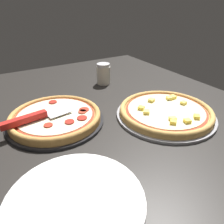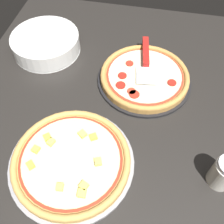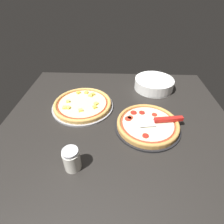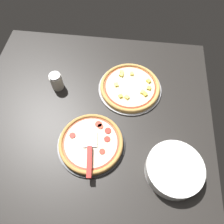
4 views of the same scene
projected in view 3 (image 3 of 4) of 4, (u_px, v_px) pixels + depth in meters
The scene contains 8 objects.
ground_plane at pixel (116, 133), 89.36cm from camera, with size 129.16×122.84×3.60cm, color black.
pizza_pan_front at pixel (146, 126), 89.94cm from camera, with size 33.49×33.49×1.00cm, color black.
pizza_front at pixel (147, 124), 88.71cm from camera, with size 31.48×31.48×2.85cm.
pizza_pan_back at pixel (82, 106), 103.92cm from camera, with size 35.99×35.99×1.00cm, color #939399.
pizza_back at pixel (82, 104), 102.84cm from camera, with size 33.83×33.83×3.05cm.
serving_spatula at pixel (164, 120), 87.73cm from camera, with size 7.90×23.31×2.00cm.
plate_stack at pixel (153, 84), 118.94cm from camera, with size 25.95×25.95×7.00cm.
parmesan_shaker at pixel (71, 159), 68.61cm from camera, with size 6.82×6.82×10.22cm.
Camera 3 is at (-63.40, -0.45, 62.14)cm, focal length 28.00 mm.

